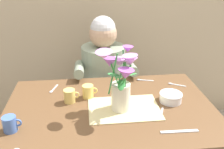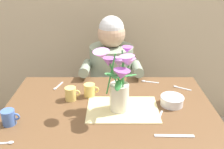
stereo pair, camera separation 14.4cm
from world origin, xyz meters
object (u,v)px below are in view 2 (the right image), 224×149
Objects in this scene: seated_person at (111,86)px; ceramic_bowl at (172,100)px; flower_vase at (119,80)px; coffee_cup at (9,117)px; tea_cup at (90,90)px; ceramic_mug at (71,94)px; dinner_knife at (174,136)px.

seated_person is 0.72m from ceramic_bowl.
seated_person reaches higher than flower_vase.
coffee_cup and tea_cup have the same top height.
coffee_cup reaches higher than ceramic_bowl.
seated_person is at bearing 65.76° from ceramic_mug.
ceramic_bowl is 1.46× the size of tea_cup.
seated_person is 0.63m from ceramic_mug.
flower_vase is at bearing 140.53° from dinner_knife.
flower_vase is at bearing 12.64° from coffee_cup.
dinner_knife is (0.30, -0.89, 0.18)m from seated_person.
flower_vase is at bearing -86.60° from seated_person.
ceramic_mug is at bearing 174.21° from ceramic_bowl.
coffee_cup is 0.37m from ceramic_mug.
seated_person is 5.97× the size of dinner_knife.
tea_cup is (-0.44, 0.40, 0.04)m from dinner_knife.
ceramic_bowl is 1.46× the size of ceramic_mug.
coffee_cup is (-0.82, 0.10, 0.04)m from dinner_knife.
seated_person is 0.97m from coffee_cup.
ceramic_mug is (-0.11, -0.04, 0.00)m from tea_cup.
coffee_cup is at bearing -167.36° from flower_vase.
seated_person reaches higher than ceramic_bowl.
tea_cup is at bearing 22.05° from ceramic_mug.
ceramic_bowl is at bearing -5.79° from ceramic_mug.
dinner_knife is at bearing -99.40° from ceramic_bowl.
ceramic_bowl is (0.31, 0.06, -0.16)m from flower_vase.
dinner_knife is 0.65m from ceramic_mug.
coffee_cup is (-0.87, -0.19, 0.01)m from ceramic_bowl.
ceramic_bowl is at bearing 12.28° from coffee_cup.
seated_person is 0.55m from tea_cup.
ceramic_mug is (0.28, 0.25, 0.00)m from coffee_cup.
flower_vase reaches higher than ceramic_mug.
flower_vase is 0.40m from dinner_knife.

